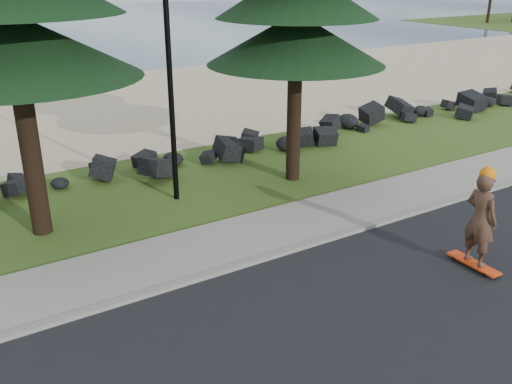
# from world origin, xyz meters

# --- Properties ---
(ground) EXTENTS (160.00, 160.00, 0.00)m
(ground) POSITION_xyz_m (0.00, 0.00, 0.00)
(ground) COLOR #3D5B1C
(ground) RESTS_ON ground
(road) EXTENTS (160.00, 7.00, 0.02)m
(road) POSITION_xyz_m (0.00, -4.50, 0.01)
(road) COLOR black
(road) RESTS_ON ground
(kerb) EXTENTS (160.00, 0.20, 0.10)m
(kerb) POSITION_xyz_m (0.00, -0.90, 0.05)
(kerb) COLOR gray
(kerb) RESTS_ON ground
(sidewalk) EXTENTS (160.00, 2.00, 0.08)m
(sidewalk) POSITION_xyz_m (0.00, 0.20, 0.04)
(sidewalk) COLOR gray
(sidewalk) RESTS_ON ground
(beach_sand) EXTENTS (160.00, 15.00, 0.01)m
(beach_sand) POSITION_xyz_m (0.00, 14.50, 0.01)
(beach_sand) COLOR #D0B48A
(beach_sand) RESTS_ON ground
(seawall_boulders) EXTENTS (60.00, 2.40, 1.10)m
(seawall_boulders) POSITION_xyz_m (0.00, 5.60, 0.00)
(seawall_boulders) COLOR black
(seawall_boulders) RESTS_ON ground
(lamp_post) EXTENTS (0.25, 0.14, 8.14)m
(lamp_post) POSITION_xyz_m (0.00, 3.20, 4.13)
(lamp_post) COLOR black
(lamp_post) RESTS_ON ground
(skateboarder) EXTENTS (0.49, 1.18, 2.19)m
(skateboarder) POSITION_xyz_m (3.57, -3.47, 1.10)
(skateboarder) COLOR #EE3B0E
(skateboarder) RESTS_ON ground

